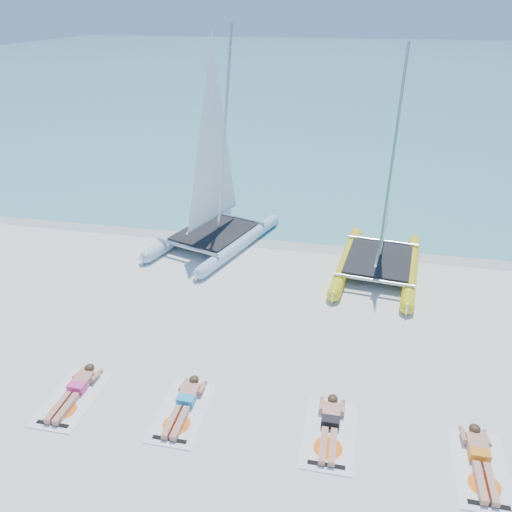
% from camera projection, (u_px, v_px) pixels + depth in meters
% --- Properties ---
extents(ground, '(140.00, 140.00, 0.00)m').
position_uv_depth(ground, '(241.00, 327.00, 13.13)').
color(ground, silver).
rests_on(ground, ground).
extents(sea, '(140.00, 115.00, 0.01)m').
position_uv_depth(sea, '(348.00, 65.00, 68.08)').
color(sea, '#74BFC1').
rests_on(sea, ground).
extents(wet_sand_strip, '(140.00, 1.40, 0.01)m').
position_uv_depth(wet_sand_strip, '(276.00, 240.00, 17.93)').
color(wet_sand_strip, beige).
rests_on(wet_sand_strip, ground).
extents(catamaran_blue, '(4.08, 5.90, 7.33)m').
position_uv_depth(catamaran_blue, '(214.00, 183.00, 16.86)').
color(catamaran_blue, silver).
rests_on(catamaran_blue, ground).
extents(catamaran_yellow, '(2.98, 5.53, 6.91)m').
position_uv_depth(catamaran_yellow, '(387.00, 201.00, 15.36)').
color(catamaran_yellow, yellow).
rests_on(catamaran_yellow, ground).
extents(towel_a, '(1.00, 1.85, 0.02)m').
position_uv_depth(towel_a, '(72.00, 399.00, 10.75)').
color(towel_a, white).
rests_on(towel_a, ground).
extents(sunbather_a, '(0.37, 1.73, 0.26)m').
position_uv_depth(sunbather_a, '(76.00, 389.00, 10.87)').
color(sunbather_a, tan).
rests_on(sunbather_a, towel_a).
extents(towel_b, '(1.00, 1.85, 0.02)m').
position_uv_depth(towel_b, '(182.00, 412.00, 10.40)').
color(towel_b, white).
rests_on(towel_b, ground).
extents(sunbather_b, '(0.37, 1.73, 0.26)m').
position_uv_depth(sunbather_b, '(185.00, 402.00, 10.51)').
color(sunbather_b, tan).
rests_on(sunbather_b, towel_b).
extents(towel_c, '(1.00, 1.85, 0.02)m').
position_uv_depth(towel_c, '(329.00, 435.00, 9.86)').
color(towel_c, white).
rests_on(towel_c, ground).
extents(sunbather_c, '(0.37, 1.73, 0.26)m').
position_uv_depth(sunbather_c, '(330.00, 423.00, 9.98)').
color(sunbather_c, tan).
rests_on(sunbather_c, towel_c).
extents(towel_d, '(1.00, 1.85, 0.02)m').
position_uv_depth(towel_d, '(481.00, 469.00, 9.13)').
color(towel_d, white).
rests_on(towel_d, ground).
extents(sunbather_d, '(0.37, 1.73, 0.26)m').
position_uv_depth(sunbather_d, '(480.00, 457.00, 9.24)').
color(sunbather_d, tan).
rests_on(sunbather_d, towel_d).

